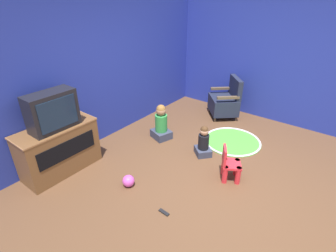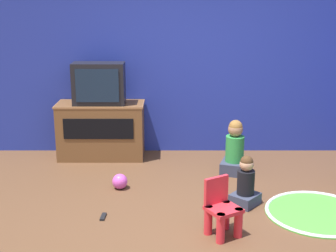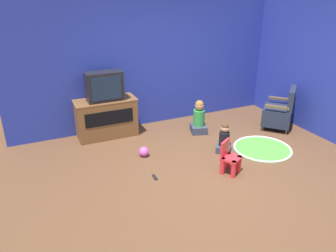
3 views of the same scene
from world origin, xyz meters
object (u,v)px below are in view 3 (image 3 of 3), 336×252
Objects in this scene: television at (105,86)px; remote_control at (155,177)px; child_watching_left at (224,139)px; child_watching_center at (199,119)px; toy_ball at (144,152)px; tv_cabinet at (106,117)px; yellow_kid_chair at (230,160)px; black_armchair at (279,112)px.

remote_control is (0.26, -1.79, -1.02)m from television.
television is 2.40m from child_watching_left.
child_watching_left is at bearing -162.86° from child_watching_center.
television is at bearing 108.57° from toy_ball.
television reaches higher than tv_cabinet.
television reaches higher than child_watching_left.
child_watching_left is 0.80× the size of child_watching_center.
tv_cabinet reaches higher than yellow_kid_chair.
child_watching_center is at bearing 47.03° from yellow_kid_chair.
child_watching_left is 3.13× the size of toy_ball.
television is 4.44× the size of remote_control.
television is 3.57m from black_armchair.
black_armchair is at bearing -89.57° from child_watching_center.
toy_ball is at bearing -42.37° from black_armchair.
child_watching_center is 1.94m from remote_control.
black_armchair reaches higher than toy_ball.
remote_control is at bearing 132.55° from yellow_kid_chair.
television reaches higher than toy_ball.
yellow_kid_chair is 1.50m from toy_ball.
black_armchair is 3.19m from remote_control.
toy_ball reaches higher than remote_control.
television is 1.96m from child_watching_center.
television is (-0.00, -0.05, 0.64)m from tv_cabinet.
yellow_kid_chair is 0.79× the size of child_watching_center.
tv_cabinet is 6.65× the size of toy_ball.
black_armchair is 3.00m from toy_ball.
black_armchair reaches higher than remote_control.
remote_control is (0.26, -1.84, -0.38)m from tv_cabinet.
television is at bearing 90.15° from child_watching_center.
yellow_kid_chair is 0.98× the size of child_watching_left.
child_watching_center is at bearing -47.01° from remote_control.
yellow_kid_chair is (-1.95, -1.07, -0.13)m from black_armchair.
black_armchair is (3.35, -1.10, -0.04)m from tv_cabinet.
toy_ball is 1.15× the size of remote_control.
tv_cabinet is 1.71× the size of child_watching_center.
child_watching_center is (-1.62, 0.50, -0.05)m from black_armchair.
toy_ball is at bearing 127.90° from child_watching_center.
black_armchair is at bearing -34.54° from child_watching_left.
black_armchair is 5.03× the size of toy_ball.
yellow_kid_chair is at bearing -13.64° from black_armchair.
black_armchair reaches higher than tv_cabinet.
black_armchair is 1.69m from child_watching_center.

